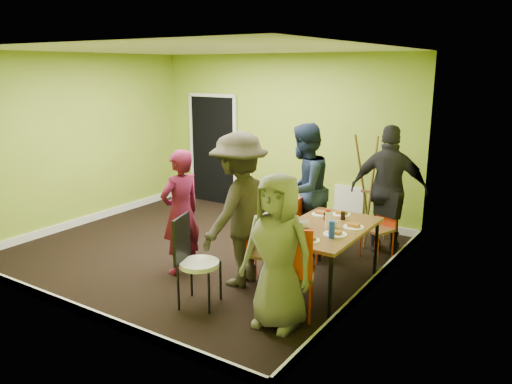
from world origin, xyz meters
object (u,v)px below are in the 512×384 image
(orange_bottle, at_px, (326,218))
(person_front_end, at_px, (278,252))
(chair_left_far, at_px, (305,226))
(dining_table, at_px, (325,231))
(person_standing, at_px, (181,212))
(thermos, at_px, (328,220))
(person_left_near, at_px, (239,210))
(easel, at_px, (375,190))
(chair_front_end, at_px, (294,267))
(chair_bentwood, at_px, (193,257))
(chair_back_end, at_px, (386,210))
(chair_left_near, at_px, (256,246))
(person_back_end, at_px, (389,190))
(blue_bottle, at_px, (332,230))
(person_left_far, at_px, (304,190))

(orange_bottle, xyz_separation_m, person_front_end, (0.09, -1.32, 0.01))
(chair_left_far, bearing_deg, dining_table, 33.55)
(person_standing, bearing_deg, thermos, 119.06)
(person_left_near, bearing_deg, thermos, 115.79)
(dining_table, bearing_deg, thermos, -13.79)
(easel, distance_m, thermos, 1.84)
(dining_table, height_order, chair_front_end, chair_front_end)
(chair_bentwood, relative_size, person_front_end, 0.64)
(chair_left_far, relative_size, chair_front_end, 0.83)
(chair_back_end, xyz_separation_m, chair_front_end, (-0.19, -2.29, -0.08))
(chair_bentwood, bearing_deg, person_left_near, 155.65)
(chair_left_near, xyz_separation_m, person_standing, (-0.98, -0.23, 0.32))
(chair_bentwood, bearing_deg, chair_back_end, 137.02)
(chair_front_end, bearing_deg, person_back_end, 63.13)
(person_standing, relative_size, person_back_end, 0.88)
(chair_bentwood, bearing_deg, person_back_end, 138.97)
(chair_left_near, distance_m, thermos, 0.92)
(chair_back_end, xyz_separation_m, blue_bottle, (-0.04, -1.71, 0.19))
(easel, height_order, thermos, easel)
(person_standing, distance_m, person_front_end, 1.80)
(easel, xyz_separation_m, person_standing, (-1.66, -2.42, -0.01))
(dining_table, bearing_deg, chair_back_end, 79.41)
(person_left_far, bearing_deg, easel, 145.91)
(thermos, distance_m, person_standing, 1.84)
(person_standing, bearing_deg, dining_table, 119.56)
(dining_table, relative_size, blue_bottle, 7.75)
(person_standing, bearing_deg, chair_left_near, 114.00)
(person_left_far, bearing_deg, person_back_end, 126.70)
(chair_left_far, distance_m, easel, 1.32)
(chair_bentwood, height_order, easel, easel)
(chair_front_end, height_order, person_front_end, person_front_end)
(chair_left_near, distance_m, blue_bottle, 1.03)
(dining_table, xyz_separation_m, easel, (-0.07, 1.83, 0.11))
(chair_left_near, bearing_deg, person_standing, -83.71)
(chair_front_end, relative_size, thermos, 5.19)
(easel, bearing_deg, person_standing, -124.39)
(person_left_far, relative_size, person_front_end, 1.15)
(person_back_end, relative_size, person_front_end, 1.14)
(person_standing, distance_m, person_left_near, 0.82)
(orange_bottle, relative_size, person_standing, 0.05)
(orange_bottle, bearing_deg, chair_front_end, -81.71)
(orange_bottle, height_order, person_left_near, person_left_near)
(person_left_far, bearing_deg, chair_front_end, 26.67)
(person_left_near, bearing_deg, person_standing, -79.90)
(chair_back_end, distance_m, person_back_end, 0.31)
(easel, relative_size, person_back_end, 0.90)
(chair_front_end, relative_size, person_back_end, 0.56)
(person_back_end, distance_m, person_front_end, 2.69)
(chair_left_far, xyz_separation_m, person_front_end, (0.61, -1.78, 0.32))
(chair_back_end, height_order, person_left_far, person_left_far)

